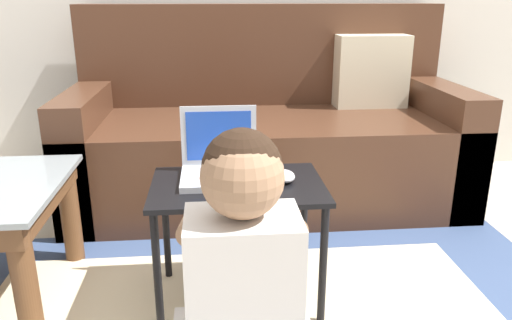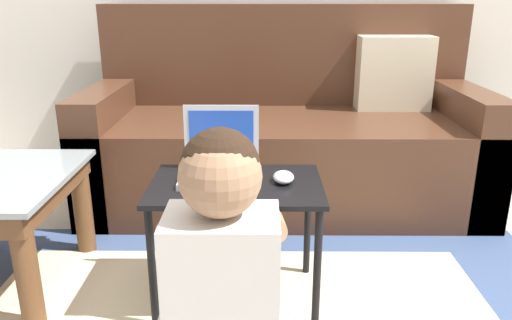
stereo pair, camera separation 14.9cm
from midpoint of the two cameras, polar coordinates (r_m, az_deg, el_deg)
ground_plane at (r=1.68m, az=0.05°, el=-17.39°), size 16.00×16.00×0.00m
couch at (r=2.48m, az=-0.31°, el=2.75°), size 1.85×0.81×0.94m
laptop_desk at (r=1.58m, az=-4.81°, el=-4.66°), size 0.54×0.36×0.42m
laptop at (r=1.60m, az=-6.82°, el=-0.82°), size 0.25×0.21×0.22m
computer_mouse at (r=1.58m, az=0.56°, el=-1.90°), size 0.07×0.09×0.03m
person_seated at (r=1.22m, az=-5.11°, el=-14.64°), size 0.35×0.38×0.71m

